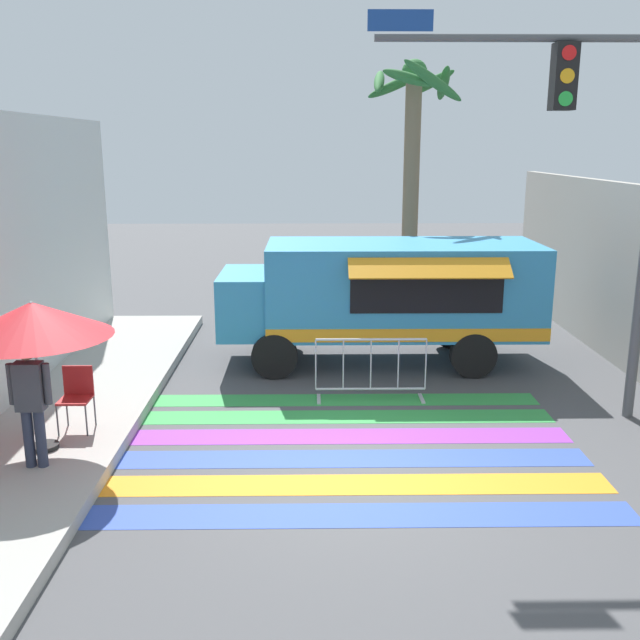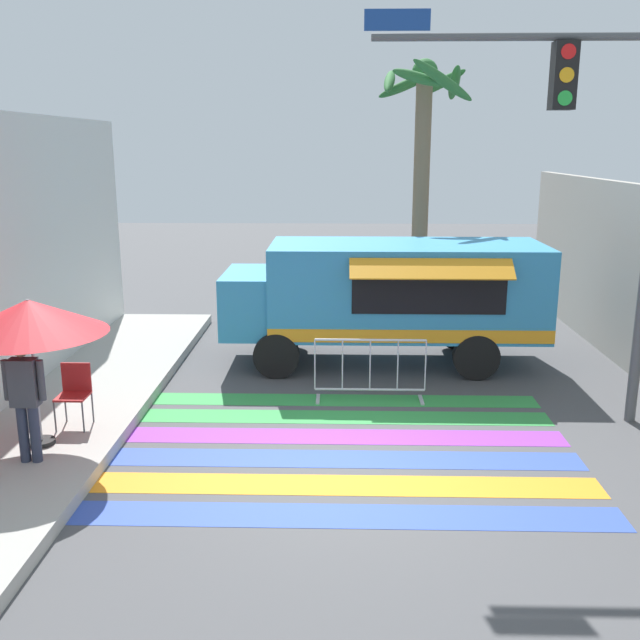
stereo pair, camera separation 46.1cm
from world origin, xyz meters
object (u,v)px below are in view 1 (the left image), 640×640
Objects in this scene: food_truck at (378,291)px; patio_umbrella at (33,320)px; vendor_person at (31,398)px; folding_chair at (77,392)px; barricade_front at (371,370)px; traffic_signal_pole at (600,148)px; palm_tree at (412,145)px.

patio_umbrella is (-4.85, -4.42, 0.54)m from food_truck.
vendor_person is (0.10, -0.54, -0.86)m from patio_umbrella.
folding_chair is at bearing 88.56° from vendor_person.
barricade_front is at bearing 34.43° from folding_chair.
traffic_signal_pole reaches higher than patio_umbrella.
folding_chair is 4.60m from barricade_front.
food_truck is 3.27× the size of barricade_front.
traffic_signal_pole is at bearing -14.10° from barricade_front.
barricade_front is at bearing 165.90° from traffic_signal_pole.
vendor_person is 11.20m from palm_tree.
patio_umbrella is 2.23× the size of folding_chair.
vendor_person is at bearing -147.58° from barricade_front.
vendor_person is at bearing -79.95° from patio_umbrella.
traffic_signal_pole is 1.00× the size of palm_tree.
barricade_front is (-0.29, -2.13, -0.89)m from food_truck.
food_truck is at bearing 134.34° from traffic_signal_pole.
patio_umbrella reaches higher than vendor_person.
patio_umbrella is (-7.70, -1.50, -2.14)m from traffic_signal_pole.
palm_tree is at bearing 76.91° from barricade_front.
traffic_signal_pole reaches higher than vendor_person.
palm_tree reaches higher than vendor_person.
traffic_signal_pole is 3.31× the size of barricade_front.
palm_tree reaches higher than barricade_front.
folding_chair is 0.56× the size of vendor_person.
vendor_person reaches higher than barricade_front.
vendor_person is 0.27× the size of palm_tree.
barricade_front is at bearing 26.71° from patio_umbrella.
vendor_person is 5.31m from barricade_front.
food_truck is at bearing 42.37° from patio_umbrella.
food_truck reaches higher than vendor_person.
folding_chair is at bearing 71.24° from patio_umbrella.
patio_umbrella reaches higher than folding_chair.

